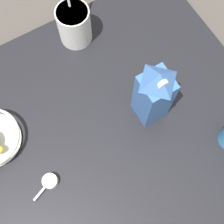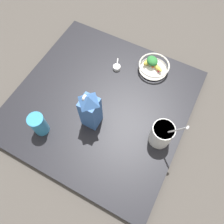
{
  "view_description": "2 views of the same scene",
  "coord_description": "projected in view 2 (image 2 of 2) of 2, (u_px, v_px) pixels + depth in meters",
  "views": [
    {
      "loc": [
        -0.15,
        -0.22,
        0.99
      ],
      "look_at": [
        0.01,
        0.06,
        0.08
      ],
      "focal_mm": 50.0,
      "sensor_mm": 36.0,
      "label": 1
    },
    {
      "loc": [
        0.51,
        0.34,
        1.13
      ],
      "look_at": [
        0.07,
        0.11,
        0.12
      ],
      "focal_mm": 35.0,
      "sensor_mm": 36.0,
      "label": 2
    }
  ],
  "objects": [
    {
      "name": "countertop",
      "position": [
        101.0,
        103.0,
        1.26
      ],
      "size": [
        0.97,
        0.97,
        0.03
      ],
      "color": "black",
      "rests_on": "ground_plane"
    },
    {
      "name": "measuring_scoop",
      "position": [
        117.0,
        67.0,
        1.34
      ],
      "size": [
        0.09,
        0.05,
        0.02
      ],
      "color": "white",
      "rests_on": "countertop"
    },
    {
      "name": "fruit_bowl",
      "position": [
        154.0,
        66.0,
        1.32
      ],
      "size": [
        0.19,
        0.19,
        0.08
      ],
      "color": "silver",
      "rests_on": "countertop"
    },
    {
      "name": "milk_carton",
      "position": [
        90.0,
        110.0,
        1.08
      ],
      "size": [
        0.09,
        0.09,
        0.26
      ],
      "color": "#3D6BB2",
      "rests_on": "countertop"
    },
    {
      "name": "yogurt_tub",
      "position": [
        162.0,
        134.0,
        1.08
      ],
      "size": [
        0.11,
        0.14,
        0.28
      ],
      "color": "white",
      "rests_on": "countertop"
    },
    {
      "name": "ground_plane",
      "position": [
        101.0,
        104.0,
        1.28
      ],
      "size": [
        6.0,
        6.0,
        0.0
      ],
      "primitive_type": "plane",
      "color": "#4C4742"
    },
    {
      "name": "drinking_cup",
      "position": [
        39.0,
        124.0,
        1.11
      ],
      "size": [
        0.08,
        0.08,
        0.14
      ],
      "color": "#3893C6",
      "rests_on": "countertop"
    }
  ]
}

